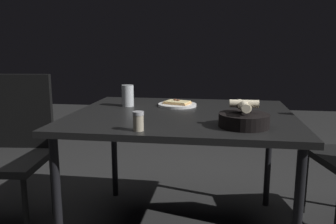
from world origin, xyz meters
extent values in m
cube|color=black|center=(0.00, 0.00, 0.69)|extent=(0.98, 1.17, 0.03)
cylinder|color=black|center=(-0.43, -0.52, 0.34)|extent=(0.04, 0.04, 0.67)
cylinder|color=black|center=(0.43, -0.52, 0.34)|extent=(0.04, 0.04, 0.67)
cylinder|color=black|center=(-0.43, 0.52, 0.34)|extent=(0.04, 0.04, 0.67)
cylinder|color=black|center=(0.43, 0.52, 0.34)|extent=(0.04, 0.04, 0.67)
cylinder|color=white|center=(-0.20, -0.05, 0.71)|extent=(0.23, 0.23, 0.01)
cube|color=tan|center=(-0.20, -0.05, 0.72)|extent=(0.14, 0.17, 0.01)
cube|color=beige|center=(-0.20, -0.05, 0.73)|extent=(0.13, 0.16, 0.01)
sphere|color=brown|center=(-0.23, -0.07, 0.73)|extent=(0.02, 0.02, 0.02)
sphere|color=brown|center=(-0.21, -0.05, 0.73)|extent=(0.02, 0.02, 0.02)
sphere|color=brown|center=(-0.22, -0.06, 0.73)|extent=(0.02, 0.02, 0.02)
cylinder|color=black|center=(0.28, 0.30, 0.73)|extent=(0.22, 0.22, 0.06)
cylinder|color=beige|center=(0.28, 0.30, 0.80)|extent=(0.12, 0.07, 0.04)
cylinder|color=beige|center=(0.31, 0.30, 0.80)|extent=(0.12, 0.04, 0.04)
cylinder|color=beige|center=(0.26, 0.30, 0.80)|extent=(0.04, 0.13, 0.03)
cylinder|color=#B31814|center=(0.33, 0.29, 0.72)|extent=(0.06, 0.06, 0.03)
cylinder|color=silver|center=(-0.16, -0.34, 0.77)|extent=(0.07, 0.07, 0.13)
cylinder|color=orange|center=(-0.16, -0.34, 0.74)|extent=(0.06, 0.06, 0.07)
cylinder|color=#BFB299|center=(0.41, -0.14, 0.74)|extent=(0.04, 0.04, 0.07)
cylinder|color=maroon|center=(0.41, -0.14, 0.72)|extent=(0.04, 0.04, 0.03)
cylinder|color=#B7B7BC|center=(0.41, -0.14, 0.78)|extent=(0.05, 0.05, 0.01)
cylinder|color=black|center=(-0.36, 0.75, 0.20)|extent=(0.03, 0.03, 0.40)
cube|color=black|center=(0.11, -0.99, 0.42)|extent=(0.49, 0.49, 0.04)
cube|color=black|center=(-0.09, -1.01, 0.66)|extent=(0.08, 0.42, 0.45)
cylinder|color=black|center=(0.28, -0.78, 0.20)|extent=(0.03, 0.03, 0.40)
cylinder|color=black|center=(-0.10, -0.82, 0.20)|extent=(0.03, 0.03, 0.40)
camera|label=1|loc=(1.79, 0.19, 1.06)|focal=36.63mm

